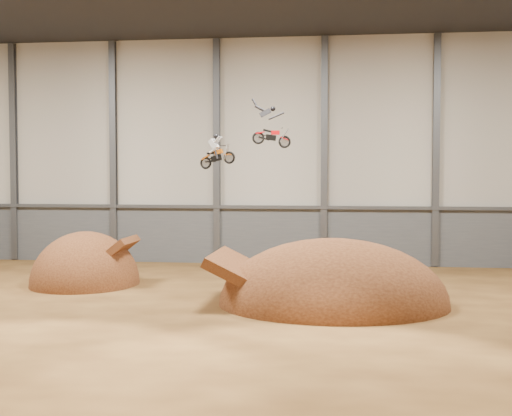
% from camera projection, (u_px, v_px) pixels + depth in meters
% --- Properties ---
extents(floor, '(40.00, 40.00, 0.00)m').
position_uv_depth(floor, '(231.00, 310.00, 29.57)').
color(floor, '#4B2E14').
rests_on(floor, ground).
extents(back_wall, '(40.00, 0.10, 14.00)m').
position_uv_depth(back_wall, '(270.00, 151.00, 44.05)').
color(back_wall, beige).
rests_on(back_wall, ground).
extents(lower_band_back, '(39.80, 0.18, 3.50)m').
position_uv_depth(lower_band_back, '(270.00, 236.00, 44.23)').
color(lower_band_back, '#515458').
rests_on(lower_band_back, ground).
extents(steel_rail, '(39.80, 0.35, 0.20)m').
position_uv_depth(steel_rail, '(270.00, 207.00, 43.99)').
color(steel_rail, '#47494F').
rests_on(steel_rail, lower_band_back).
extents(steel_column_0, '(0.40, 0.36, 13.90)m').
position_uv_depth(steel_column_0, '(14.00, 152.00, 46.01)').
color(steel_column_0, '#47494F').
rests_on(steel_column_0, ground).
extents(steel_column_1, '(0.40, 0.36, 13.90)m').
position_uv_depth(steel_column_1, '(113.00, 152.00, 45.15)').
color(steel_column_1, '#47494F').
rests_on(steel_column_1, ground).
extents(steel_column_2, '(0.40, 0.36, 13.90)m').
position_uv_depth(steel_column_2, '(217.00, 151.00, 44.29)').
color(steel_column_2, '#47494F').
rests_on(steel_column_2, ground).
extents(steel_column_3, '(0.40, 0.36, 13.90)m').
position_uv_depth(steel_column_3, '(324.00, 151.00, 43.43)').
color(steel_column_3, '#47494F').
rests_on(steel_column_3, ground).
extents(steel_column_4, '(0.40, 0.36, 13.90)m').
position_uv_depth(steel_column_4, '(436.00, 151.00, 42.57)').
color(steel_column_4, '#47494F').
rests_on(steel_column_4, ground).
extents(takeoff_ramp, '(5.42, 6.25, 5.42)m').
position_uv_depth(takeoff_ramp, '(85.00, 284.00, 36.32)').
color(takeoff_ramp, '#442111').
rests_on(takeoff_ramp, ground).
extents(landing_ramp, '(9.95, 8.80, 5.74)m').
position_uv_depth(landing_ramp, '(333.00, 305.00, 30.85)').
color(landing_ramp, '#442111').
rests_on(landing_ramp, ground).
extents(fmx_rider_a, '(2.20, 1.23, 1.95)m').
position_uv_depth(fmx_rider_a, '(218.00, 149.00, 33.03)').
color(fmx_rider_a, '#C45B0B').
extents(fmx_rider_b, '(2.79, 1.14, 2.42)m').
position_uv_depth(fmx_rider_b, '(271.00, 124.00, 33.61)').
color(fmx_rider_b, red).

